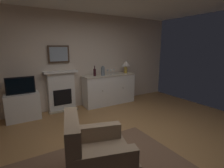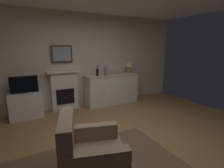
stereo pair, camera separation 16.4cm
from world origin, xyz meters
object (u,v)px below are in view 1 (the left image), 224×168
wine_glass_center (111,71)px  tv_set (20,86)px  sideboard_cabinet (109,89)px  tv_cabinet (23,107)px  fireplace_unit (62,91)px  table_lamp (126,64)px  wine_glass_right (114,70)px  framed_picture (59,54)px  wine_glass_left (108,71)px  armchair (95,156)px  vase_decorative (103,71)px  wine_bottle (95,72)px

wine_glass_center → tv_set: size_ratio=0.27×
sideboard_cabinet → tv_cabinet: bearing=179.6°
fireplace_unit → table_lamp: bearing=-5.1°
sideboard_cabinet → table_lamp: table_lamp is taller
table_lamp → fireplace_unit: bearing=174.9°
wine_glass_center → fireplace_unit: bearing=170.7°
fireplace_unit → wine_glass_right: fireplace_unit is taller
fireplace_unit → sideboard_cabinet: 1.41m
framed_picture → wine_glass_left: bearing=-11.9°
armchair → sideboard_cabinet: bearing=57.0°
wine_glass_left → table_lamp: bearing=4.7°
table_lamp → armchair: size_ratio=0.41×
vase_decorative → armchair: bearing=-119.7°
framed_picture → armchair: bearing=-96.6°
vase_decorative → tv_cabinet: (-2.13, 0.06, -0.72)m
wine_bottle → tv_set: 1.90m
table_lamp → wine_glass_right: table_lamp is taller
wine_glass_left → tv_cabinet: wine_glass_left is taller
wine_glass_left → armchair: (-1.65, -2.61, -0.65)m
sideboard_cabinet → fireplace_unit: bearing=172.8°
wine_glass_center → tv_set: (-2.40, 0.05, -0.18)m
wine_glass_left → tv_cabinet: 2.40m
armchair → wine_glass_left: bearing=57.7°
framed_picture → tv_cabinet: bearing=-168.0°
wine_bottle → wine_glass_left: size_ratio=1.76×
vase_decorative → tv_cabinet: vase_decorative is taller
wine_glass_left → wine_bottle: bearing=173.0°
fireplace_unit → tv_cabinet: bearing=-170.6°
wine_bottle → armchair: size_ratio=0.29×
wine_bottle → tv_set: wine_bottle is taller
sideboard_cabinet → table_lamp: bearing=0.0°
vase_decorative → armchair: size_ratio=0.29×
fireplace_unit → framed_picture: framed_picture is taller
table_lamp → wine_glass_center: table_lamp is taller
armchair → tv_cabinet: bearing=103.5°
wine_glass_center → framed_picture: bearing=168.9°
armchair → tv_set: bearing=103.6°
table_lamp → framed_picture: bearing=173.7°
fireplace_unit → tv_set: size_ratio=1.77×
tv_cabinet → framed_picture: bearing=12.0°
armchair → fireplace_unit: bearing=83.3°
wine_glass_center → wine_glass_left: bearing=179.4°
sideboard_cabinet → wine_glass_center: (0.03, -0.06, 0.57)m
framed_picture → sideboard_cabinet: bearing=-9.0°
wine_bottle → tv_cabinet: 2.02m
vase_decorative → table_lamp: bearing=3.4°
sideboard_cabinet → wine_glass_left: 0.58m
wine_glass_center → wine_glass_right: same height
wine_bottle → vase_decorative: 0.25m
framed_picture → sideboard_cabinet: 1.78m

